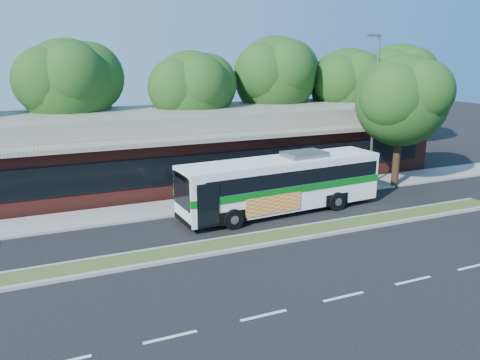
{
  "coord_description": "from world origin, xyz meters",
  "views": [
    {
      "loc": [
        -8.8,
        -16.73,
        7.88
      ],
      "look_at": [
        -0.16,
        3.58,
        2.0
      ],
      "focal_mm": 35.0,
      "sensor_mm": 36.0,
      "label": 1
    }
  ],
  "objects_px": {
    "lamp_post": "(374,107)",
    "transit_bus": "(283,180)",
    "sidewalk_tree": "(405,98)",
    "sedan": "(6,195)"
  },
  "relations": [
    {
      "from": "transit_bus",
      "to": "sidewalk_tree",
      "type": "height_order",
      "value": "sidewalk_tree"
    },
    {
      "from": "lamp_post",
      "to": "transit_bus",
      "type": "bearing_deg",
      "value": -162.83
    },
    {
      "from": "lamp_post",
      "to": "sidewalk_tree",
      "type": "distance_m",
      "value": 1.98
    },
    {
      "from": "sedan",
      "to": "transit_bus",
      "type": "bearing_deg",
      "value": -91.63
    },
    {
      "from": "lamp_post",
      "to": "transit_bus",
      "type": "height_order",
      "value": "lamp_post"
    },
    {
      "from": "sedan",
      "to": "sidewalk_tree",
      "type": "height_order",
      "value": "sidewalk_tree"
    },
    {
      "from": "sedan",
      "to": "lamp_post",
      "type": "bearing_deg",
      "value": -77.46
    },
    {
      "from": "lamp_post",
      "to": "transit_bus",
      "type": "distance_m",
      "value": 8.27
    },
    {
      "from": "sedan",
      "to": "sidewalk_tree",
      "type": "relative_size",
      "value": 0.64
    },
    {
      "from": "transit_bus",
      "to": "sidewalk_tree",
      "type": "relative_size",
      "value": 1.38
    }
  ]
}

